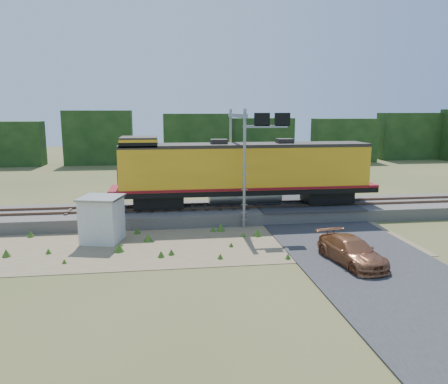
{
  "coord_description": "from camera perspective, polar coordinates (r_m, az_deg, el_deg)",
  "views": [
    {
      "loc": [
        -2.76,
        -23.0,
        7.33
      ],
      "look_at": [
        0.85,
        3.0,
        2.4
      ],
      "focal_mm": 35.0,
      "sensor_mm": 36.0,
      "label": 1
    }
  ],
  "objects": [
    {
      "name": "weed_clumps",
      "position": [
        24.25,
        -9.35,
        -7.1
      ],
      "size": [
        15.0,
        6.2,
        0.56
      ],
      "primitive_type": null,
      "color": "#3A621C",
      "rests_on": "ground"
    },
    {
      "name": "road",
      "position": [
        26.67,
        13.95,
        -5.44
      ],
      "size": [
        7.0,
        66.0,
        0.86
      ],
      "color": "#38383A",
      "rests_on": "ground"
    },
    {
      "name": "ballast",
      "position": [
        29.95,
        -2.4,
        -2.75
      ],
      "size": [
        70.0,
        5.0,
        0.8
      ],
      "primitive_type": "cube",
      "color": "slate",
      "rests_on": "ground"
    },
    {
      "name": "dirt_shoulder",
      "position": [
        24.63,
        -5.82,
        -6.7
      ],
      "size": [
        26.0,
        8.0,
        0.03
      ],
      "primitive_type": "cube",
      "color": "#8C7754",
      "rests_on": "ground"
    },
    {
      "name": "locomotive",
      "position": [
        29.75,
        2.29,
        2.77
      ],
      "size": [
        18.11,
        2.76,
        4.67
      ],
      "color": "black",
      "rests_on": "rails"
    },
    {
      "name": "car",
      "position": [
        22.1,
        16.35,
        -7.43
      ],
      "size": [
        2.49,
        4.63,
        1.28
      ],
      "primitive_type": "imported",
      "rotation": [
        0.0,
        0.0,
        0.17
      ],
      "color": "#9F5E3B",
      "rests_on": "ground"
    },
    {
      "name": "signal_gantry",
      "position": [
        28.87,
        2.69,
        7.06
      ],
      "size": [
        2.94,
        6.2,
        7.41
      ],
      "color": "gray",
      "rests_on": "ground"
    },
    {
      "name": "shed",
      "position": [
        25.49,
        -15.64,
        -3.42
      ],
      "size": [
        2.65,
        2.65,
        2.59
      ],
      "rotation": [
        0.0,
        0.0,
        -0.25
      ],
      "color": "silver",
      "rests_on": "ground"
    },
    {
      "name": "tree_line_north",
      "position": [
        61.22,
        -5.33,
        6.59
      ],
      "size": [
        130.0,
        3.0,
        6.5
      ],
      "color": "black",
      "rests_on": "ground"
    },
    {
      "name": "rails",
      "position": [
        29.84,
        -2.41,
        -1.86
      ],
      "size": [
        70.0,
        1.54,
        0.16
      ],
      "color": "brown",
      "rests_on": "ballast"
    },
    {
      "name": "ground",
      "position": [
        24.3,
        -1.02,
        -6.92
      ],
      "size": [
        140.0,
        140.0,
        0.0
      ],
      "primitive_type": "plane",
      "color": "#475123",
      "rests_on": "ground"
    }
  ]
}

